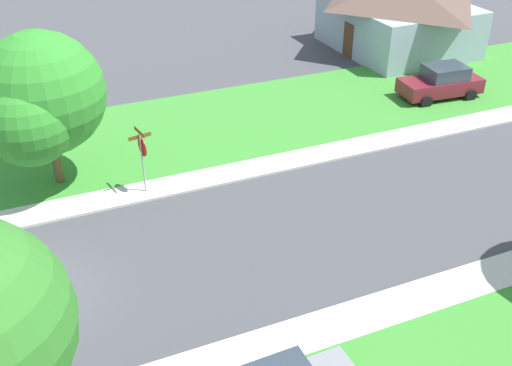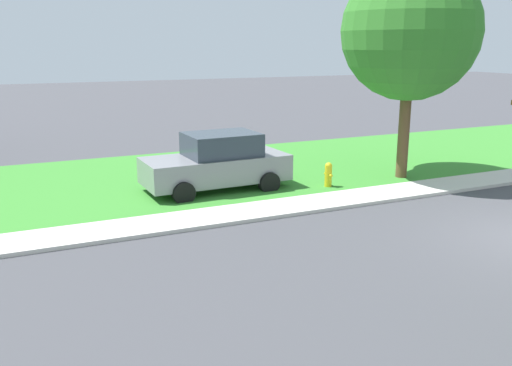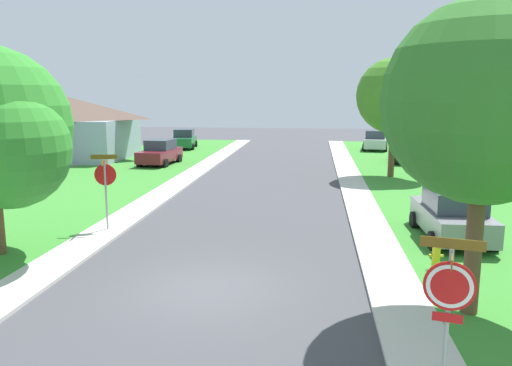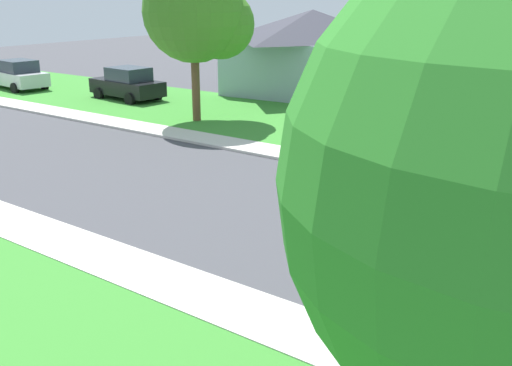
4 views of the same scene
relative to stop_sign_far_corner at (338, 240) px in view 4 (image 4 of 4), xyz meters
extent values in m
cube|color=beige|center=(9.36, 7.11, -1.84)|extent=(1.40, 56.00, 0.10)
cube|color=#38842D|center=(14.06, 7.11, -1.85)|extent=(8.00, 56.00, 0.08)
cube|color=beige|center=(-0.04, 7.11, -1.84)|extent=(1.40, 56.00, 0.10)
cylinder|color=#9E9EA3|center=(0.00, -0.03, -0.59)|extent=(0.07, 0.07, 2.60)
cylinder|color=red|center=(0.00, 0.02, 0.16)|extent=(0.75, 0.16, 0.76)
cylinder|color=white|center=(-0.01, 0.04, 0.16)|extent=(0.66, 0.12, 0.67)
cylinder|color=red|center=(-0.01, 0.04, 0.16)|extent=(0.54, 0.10, 0.55)
cube|color=brown|center=(0.00, -0.03, 0.80)|extent=(0.91, 0.18, 0.16)
cube|color=brown|center=(0.00, -0.03, 0.61)|extent=(0.18, 0.91, 0.16)
cube|color=black|center=(13.73, 19.71, -1.19)|extent=(2.15, 4.43, 0.76)
cube|color=#2D3842|center=(13.71, 19.51, -0.47)|extent=(1.77, 2.23, 0.68)
cylinder|color=black|center=(12.94, 21.12, -1.57)|extent=(0.29, 0.66, 0.64)
cylinder|color=black|center=(14.74, 20.97, -1.57)|extent=(0.29, 0.66, 0.64)
cylinder|color=black|center=(12.72, 18.46, -1.57)|extent=(0.29, 0.66, 0.64)
cylinder|color=black|center=(14.52, 18.31, -1.57)|extent=(0.29, 0.66, 0.64)
cube|color=gray|center=(11.88, 0.31, -1.19)|extent=(1.92, 4.35, 0.76)
cube|color=#2D3842|center=(11.88, 0.11, -0.47)|extent=(1.66, 2.14, 0.68)
cylinder|color=black|center=(10.94, 1.62, -1.57)|extent=(0.26, 0.65, 0.64)
cylinder|color=black|center=(12.74, 1.66, -1.57)|extent=(0.26, 0.65, 0.64)
cube|color=silver|center=(12.43, 27.63, -1.19)|extent=(2.30, 4.48, 0.76)
cube|color=#2D3842|center=(12.40, 27.43, -0.47)|extent=(1.84, 2.27, 0.68)
cylinder|color=black|center=(13.48, 28.85, -1.57)|extent=(0.31, 0.66, 0.64)
cylinder|color=black|center=(11.38, 26.41, -1.57)|extent=(0.31, 0.66, 0.64)
cylinder|color=black|center=(13.16, 26.20, -1.57)|extent=(0.31, 0.66, 0.64)
cylinder|color=brown|center=(11.71, 13.08, -0.27)|extent=(0.36, 0.36, 3.24)
sphere|color=#3E7F21|center=(11.71, 13.08, 2.85)|extent=(4.28, 4.28, 4.28)
sphere|color=#3E7F21|center=(12.68, 12.44, 2.31)|extent=(3.00, 3.00, 3.00)
cube|color=#93A3B2|center=(21.77, 13.10, -0.39)|extent=(8.89, 7.77, 3.00)
pyramid|color=#33333D|center=(21.77, 13.10, 1.91)|extent=(9.53, 8.41, 1.60)
cube|color=#51331E|center=(21.52, 16.71, -0.84)|extent=(1.00, 0.13, 2.10)
camera|label=1|loc=(20.17, -3.85, 10.79)|focal=41.96mm
camera|label=2|loc=(-3.22, 5.95, 2.42)|focal=38.66mm
camera|label=3|loc=(7.30, -16.83, 2.99)|focal=35.60mm
camera|label=4|loc=(-7.28, -3.63, 3.57)|focal=40.33mm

